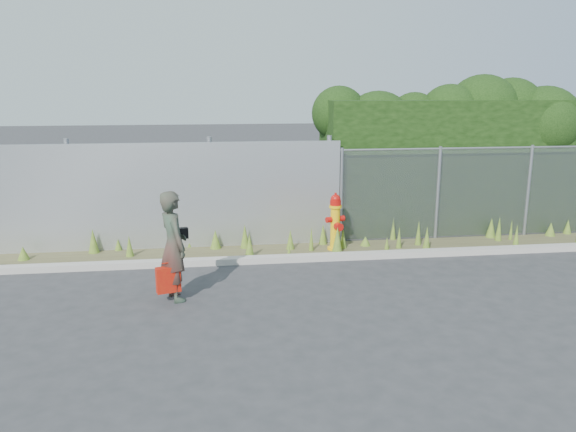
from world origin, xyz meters
The scene contains 10 objects.
ground centered at (0.00, 0.00, 0.00)m, with size 80.00×80.00×0.00m, color #323134.
curb centered at (0.00, 1.80, 0.06)m, with size 16.00×0.22×0.12m, color #A69F96.
weed_strip centered at (-0.02, 2.51, 0.14)m, with size 16.00×1.30×0.54m.
corrugated_fence centered at (-3.25, 3.01, 1.10)m, with size 8.50×0.21×2.30m.
chainlink_fence centered at (4.25, 3.00, 1.03)m, with size 6.50×0.07×2.05m.
hedge centered at (4.45, 4.03, 1.96)m, with size 7.58×2.00×3.57m.
fire_hydrant centered at (0.81, 2.42, 0.58)m, with size 0.40×0.36×1.21m.
woman centered at (-2.28, 0.12, 0.88)m, with size 0.64×0.42×1.76m, color #0F5F44.
red_tote_bag centered at (-2.37, -0.05, 0.39)m, with size 0.37×0.14×0.48m.
black_shoulder_bag centered at (-2.17, 0.34, 1.02)m, with size 0.23×0.10×0.17m.
Camera 1 is at (-1.59, -8.47, 3.35)m, focal length 35.00 mm.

